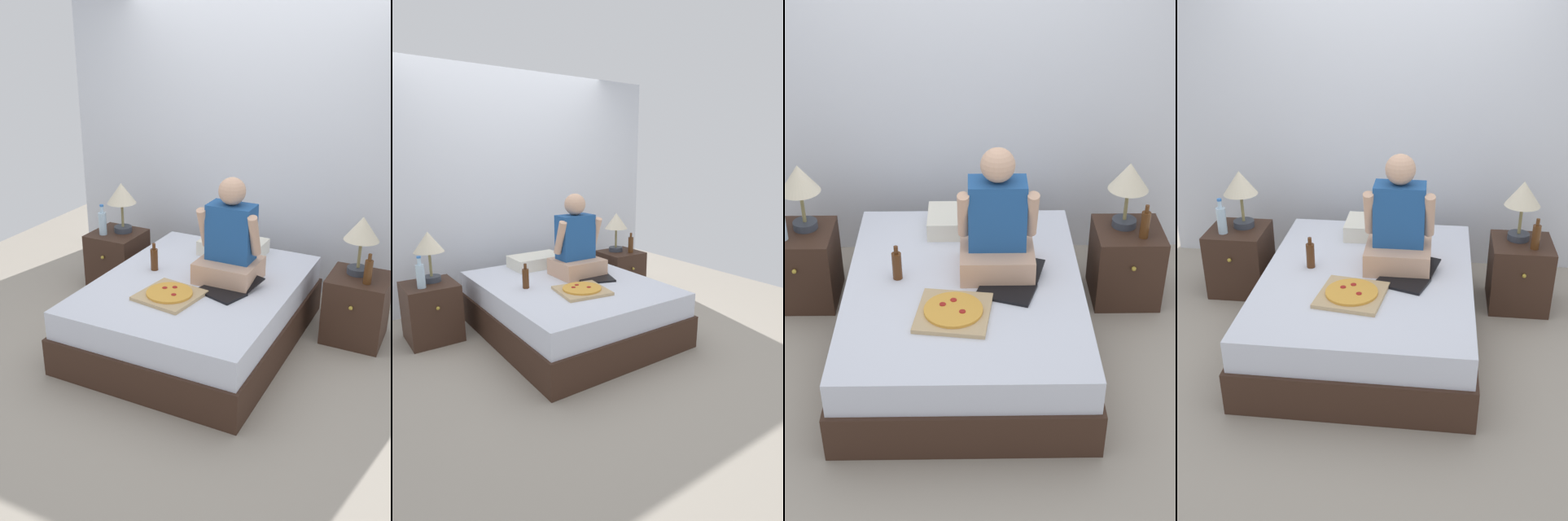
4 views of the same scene
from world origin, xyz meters
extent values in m
plane|color=#9E9384|center=(0.00, 0.00, 0.00)|extent=(5.81, 5.81, 0.00)
cube|color=silver|center=(0.00, 1.28, 1.25)|extent=(3.81, 0.12, 2.50)
cube|color=#382319|center=(0.00, 0.00, 0.14)|extent=(1.44, 1.85, 0.28)
cube|color=silver|center=(0.00, 0.00, 0.38)|extent=(1.40, 1.79, 0.21)
cube|color=#382319|center=(-1.08, 0.56, 0.26)|extent=(0.44, 0.44, 0.52)
sphere|color=gold|center=(-1.08, 0.32, 0.36)|extent=(0.03, 0.03, 0.03)
cylinder|color=#333842|center=(-1.04, 0.61, 0.54)|extent=(0.16, 0.16, 0.05)
cylinder|color=olive|center=(-1.04, 0.61, 0.68)|extent=(0.02, 0.02, 0.22)
cone|color=beige|center=(-1.04, 0.61, 0.88)|extent=(0.26, 0.26, 0.18)
cube|color=#382319|center=(1.08, 0.56, 0.26)|extent=(0.44, 0.44, 0.52)
sphere|color=gold|center=(1.08, 0.32, 0.36)|extent=(0.03, 0.03, 0.03)
cylinder|color=#333842|center=(1.05, 0.61, 0.54)|extent=(0.16, 0.16, 0.05)
cylinder|color=olive|center=(1.05, 0.61, 0.68)|extent=(0.02, 0.02, 0.22)
cone|color=beige|center=(1.05, 0.61, 0.88)|extent=(0.26, 0.26, 0.18)
cylinder|color=#512D14|center=(1.15, 0.46, 0.61)|extent=(0.06, 0.06, 0.18)
cylinder|color=#512D14|center=(1.15, 0.46, 0.72)|extent=(0.03, 0.03, 0.05)
cube|color=silver|center=(0.02, 0.64, 0.54)|extent=(0.52, 0.34, 0.12)
cube|color=tan|center=(0.20, 0.14, 0.56)|extent=(0.44, 0.40, 0.16)
cube|color=#1E4C8C|center=(0.20, 0.17, 0.85)|extent=(0.34, 0.20, 0.42)
sphere|color=tan|center=(0.20, 0.17, 1.16)|extent=(0.20, 0.20, 0.20)
cylinder|color=tan|center=(0.00, 0.12, 0.87)|extent=(0.07, 0.18, 0.32)
cylinder|color=tan|center=(0.40, 0.12, 0.87)|extent=(0.07, 0.18, 0.32)
cube|color=black|center=(0.24, -0.11, 0.49)|extent=(0.37, 0.31, 0.02)
cube|color=black|center=(0.31, 0.09, 0.53)|extent=(0.36, 0.29, 0.06)
cube|color=tan|center=(-0.06, -0.32, 0.50)|extent=(0.45, 0.45, 0.02)
cylinder|color=gold|center=(-0.06, -0.32, 0.52)|extent=(0.33, 0.33, 0.02)
cylinder|color=maroon|center=(-0.12, -0.28, 0.53)|extent=(0.04, 0.04, 0.00)
cylinder|color=maroon|center=(-0.01, -0.35, 0.53)|extent=(0.04, 0.04, 0.00)
cylinder|color=maroon|center=(-0.06, -0.24, 0.53)|extent=(0.04, 0.04, 0.00)
cylinder|color=#4C2811|center=(-0.40, 0.06, 0.57)|extent=(0.06, 0.06, 0.17)
cylinder|color=#4C2811|center=(-0.40, 0.06, 0.68)|extent=(0.03, 0.03, 0.05)
camera|label=1|loc=(1.74, -3.52, 2.29)|focal=40.00mm
camera|label=2|loc=(-1.90, -3.01, 1.59)|focal=28.00mm
camera|label=3|loc=(0.04, -3.56, 2.87)|focal=50.00mm
camera|label=4|loc=(0.44, -3.42, 2.30)|focal=40.00mm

